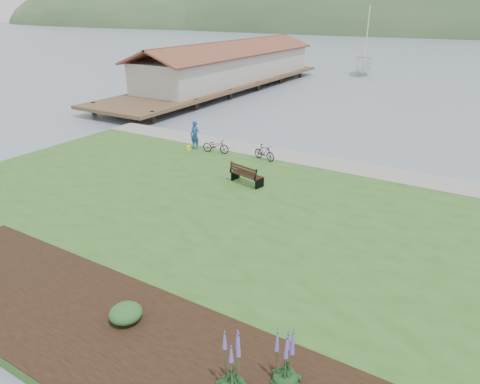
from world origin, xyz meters
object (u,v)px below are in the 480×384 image
Objects in this scene: park_bench at (246,174)px; person at (195,133)px; sailboat at (363,75)px; bicycle_a at (216,146)px.

person is at bearing 161.81° from park_bench.
person is at bearing -103.97° from sailboat.
person is 0.07× the size of sailboat.
person reaches higher than bicycle_a.
bicycle_a is at bearing 3.26° from person.
bicycle_a is 0.06× the size of sailboat.
person is (-5.83, 3.52, 0.52)m from park_bench.
bicycle_a is (1.58, 0.02, -0.61)m from person.
sailboat is at bearing 94.20° from person.
park_bench is at bearing -28.66° from person.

